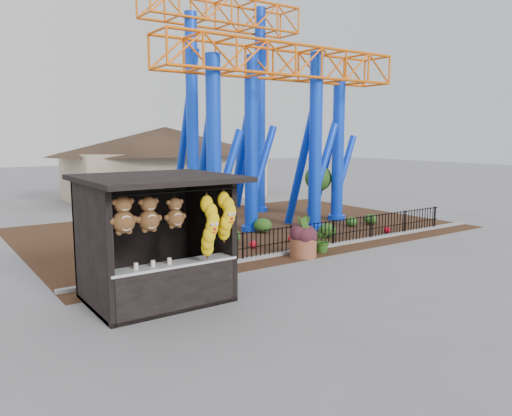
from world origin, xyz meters
TOP-DOWN VIEW (x-y plane):
  - ground at (0.00, 0.00)m, footprint 120.00×120.00m
  - mulch_bed at (4.00, 8.00)m, footprint 18.00×12.00m
  - curb at (4.00, 3.00)m, footprint 18.00×0.18m
  - prize_booth at (-3.01, 0.90)m, footprint 3.50×3.40m
  - picket_fence at (4.90, 3.00)m, footprint 12.20×0.06m
  - roller_coaster at (5.12, 8.23)m, footprint 11.00×6.37m
  - terracotta_planter at (2.85, 2.42)m, footprint 1.18×1.18m
  - planter_foliage at (2.85, 2.42)m, footprint 0.70×0.70m
  - potted_plant at (3.83, 2.54)m, footprint 0.92×0.84m
  - landscaping at (4.93, 5.42)m, footprint 8.22×3.56m
  - pavilion at (6.00, 20.00)m, footprint 15.00×15.00m

SIDE VIEW (x-z plane):
  - ground at x=0.00m, z-range 0.00..0.00m
  - mulch_bed at x=4.00m, z-range 0.00..0.02m
  - curb at x=4.00m, z-range 0.00..0.12m
  - landscaping at x=4.93m, z-range -0.02..0.60m
  - terracotta_planter at x=2.85m, z-range 0.00..0.65m
  - potted_plant at x=3.83m, z-range 0.00..0.88m
  - picket_fence at x=4.90m, z-range 0.00..1.00m
  - planter_foliage at x=2.85m, z-range 0.65..1.29m
  - prize_booth at x=-3.01m, z-range -0.02..3.10m
  - pavilion at x=6.00m, z-range 0.67..5.47m
  - roller_coaster at x=5.12m, z-range 1.03..11.85m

